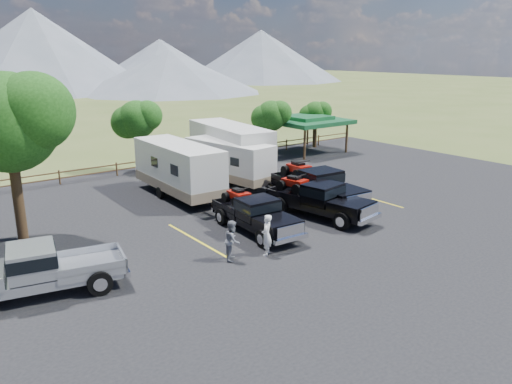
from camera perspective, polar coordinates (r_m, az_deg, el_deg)
ground at (r=24.47m, az=10.39°, el=-5.16°), size 320.00×320.00×0.00m
asphalt_lot at (r=26.44m, az=5.61°, el=-3.32°), size 44.00×34.00×0.04m
stall_lines at (r=27.13m, az=4.18°, el=-2.73°), size 12.12×5.50×0.01m
tree_big_nw at (r=24.87m, az=-26.61°, el=7.11°), size 5.54×5.18×7.84m
tree_ne_a at (r=41.79m, az=1.73°, el=8.68°), size 3.11×2.92×4.76m
tree_ne_b at (r=46.53m, az=6.78°, el=8.86°), size 2.77×2.59×4.27m
tree_north at (r=37.73m, az=-13.51°, el=8.03°), size 3.46×3.24×5.25m
rail_fence at (r=39.59m, az=-7.57°, el=3.93°), size 36.12×0.12×1.00m
pavilion at (r=44.49m, az=5.81°, el=8.13°), size 6.20×6.20×3.22m
rig_left at (r=24.50m, az=-0.12°, el=-2.44°), size 2.35×5.93×1.94m
rig_center at (r=26.90m, az=7.16°, el=-0.74°), size 3.02×6.49×2.08m
rig_right at (r=29.18m, az=7.02°, el=0.78°), size 2.83×7.02×2.30m
trailer_left at (r=30.61m, az=-8.84°, el=2.58°), size 2.65×9.40×3.27m
trailer_center at (r=33.27m, az=-3.08°, el=3.46°), size 3.11×8.37×2.89m
trailer_right at (r=35.67m, az=-3.00°, el=4.91°), size 3.73×10.44×3.61m
pickup_silver at (r=19.88m, az=-23.66°, el=-8.14°), size 6.57×3.25×1.89m
person_a at (r=21.72m, az=1.23°, el=-4.93°), size 0.79×0.76×1.83m
person_b at (r=21.24m, az=-2.70°, el=-5.54°), size 1.07×1.08×1.76m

